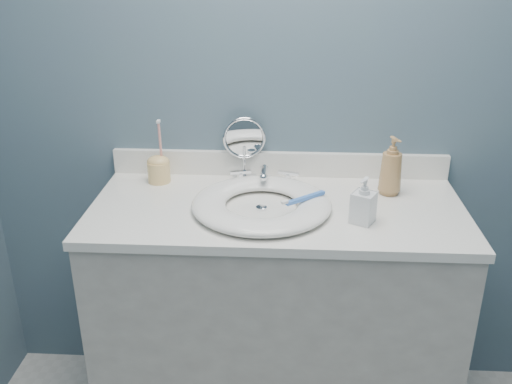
# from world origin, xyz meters

# --- Properties ---
(back_wall) EXTENTS (2.20, 0.02, 2.40)m
(back_wall) POSITION_xyz_m (0.00, 1.25, 1.20)
(back_wall) COLOR #4C6073
(back_wall) RESTS_ON ground
(vanity_cabinet) EXTENTS (1.20, 0.55, 0.85)m
(vanity_cabinet) POSITION_xyz_m (0.00, 0.97, 0.42)
(vanity_cabinet) COLOR beige
(vanity_cabinet) RESTS_ON ground
(countertop) EXTENTS (1.22, 0.57, 0.03)m
(countertop) POSITION_xyz_m (0.00, 0.97, 0.86)
(countertop) COLOR white
(countertop) RESTS_ON vanity_cabinet
(backsplash) EXTENTS (1.22, 0.02, 0.09)m
(backsplash) POSITION_xyz_m (0.00, 1.24, 0.93)
(backsplash) COLOR white
(backsplash) RESTS_ON countertop
(basin) EXTENTS (0.45, 0.45, 0.04)m
(basin) POSITION_xyz_m (-0.05, 0.94, 0.90)
(basin) COLOR white
(basin) RESTS_ON countertop
(drain) EXTENTS (0.04, 0.04, 0.01)m
(drain) POSITION_xyz_m (-0.05, 0.94, 0.88)
(drain) COLOR silver
(drain) RESTS_ON countertop
(faucet) EXTENTS (0.25, 0.13, 0.07)m
(faucet) POSITION_xyz_m (-0.05, 1.14, 0.91)
(faucet) COLOR silver
(faucet) RESTS_ON countertop
(makeup_mirror) EXTENTS (0.15, 0.09, 0.23)m
(makeup_mirror) POSITION_xyz_m (-0.13, 1.21, 1.00)
(makeup_mirror) COLOR silver
(makeup_mirror) RESTS_ON countertop
(soap_bottle_amber) EXTENTS (0.10, 0.10, 0.20)m
(soap_bottle_amber) POSITION_xyz_m (0.38, 1.10, 0.98)
(soap_bottle_amber) COLOR #AD814E
(soap_bottle_amber) RESTS_ON countertop
(soap_bottle_clear) EXTENTS (0.09, 0.09, 0.15)m
(soap_bottle_clear) POSITION_xyz_m (0.26, 0.87, 0.95)
(soap_bottle_clear) COLOR silver
(soap_bottle_clear) RESTS_ON countertop
(toothbrush_holder) EXTENTS (0.08, 0.08, 0.23)m
(toothbrush_holder) POSITION_xyz_m (-0.43, 1.15, 0.93)
(toothbrush_holder) COLOR #EFC577
(toothbrush_holder) RESTS_ON countertop
(toothbrush_lying) EXTENTS (0.14, 0.12, 0.02)m
(toothbrush_lying) POSITION_xyz_m (0.08, 0.94, 0.92)
(toothbrush_lying) COLOR #3C76D7
(toothbrush_lying) RESTS_ON basin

